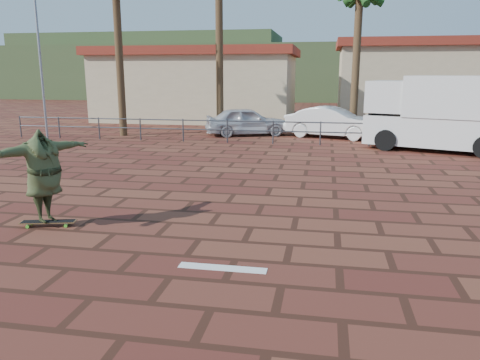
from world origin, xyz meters
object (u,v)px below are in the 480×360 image
object	(u,v)px
campervan	(444,112)
car_silver	(247,121)
longboard	(48,222)
skateboarder	(44,176)
car_white	(332,122)

from	to	relation	value
campervan	car_silver	bearing A→B (deg)	179.00
longboard	campervan	xyz separation A→B (m)	(9.85, 11.26, 1.43)
skateboarder	campervan	xyz separation A→B (m)	(9.85, 11.26, 0.49)
skateboarder	campervan	distance (m)	14.97
campervan	car_silver	size ratio (longest dim) A/B	1.50
skateboarder	car_white	bearing A→B (deg)	2.83
skateboarder	car_white	xyz separation A→B (m)	(5.66, 14.33, -0.31)
skateboarder	car_silver	distance (m)	14.55
skateboarder	campervan	size ratio (longest dim) A/B	0.38
skateboarder	campervan	bearing A→B (deg)	-16.82
campervan	car_white	bearing A→B (deg)	163.90
car_silver	car_white	xyz separation A→B (m)	(4.09, -0.13, 0.03)
car_white	skateboarder	bearing A→B (deg)	176.33
skateboarder	campervan	world-z (taller)	campervan
longboard	campervan	world-z (taller)	campervan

